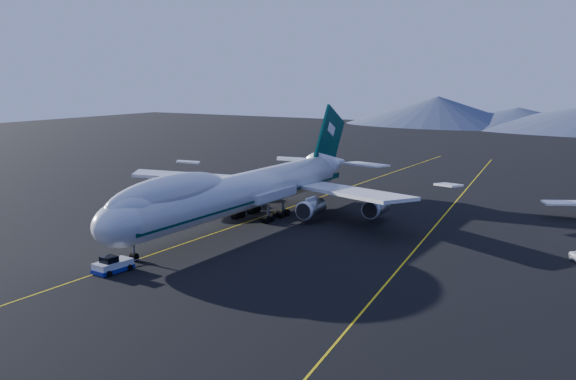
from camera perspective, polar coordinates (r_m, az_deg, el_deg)
The scene contains 5 objects.
ground at distance 111.80m, azimuth -3.99°, elevation -2.98°, with size 500.00×500.00×0.00m, color black.
taxiway_line_main at distance 111.80m, azimuth -3.99°, elevation -2.97°, with size 0.25×220.00×0.01m, color yellow.
taxiway_line_side at distance 107.39m, azimuth 12.45°, elevation -3.74°, with size 0.25×200.00×0.01m, color yellow.
boeing_747 at distance 110.65m, azimuth -4.02°, elevation -0.04°, with size 59.62×72.43×19.37m.
pushback_tug at distance 87.45m, azimuth -15.29°, elevation -6.58°, with size 3.36×5.41×2.26m.
Camera 1 is at (62.48, -89.18, 25.36)m, focal length 40.00 mm.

